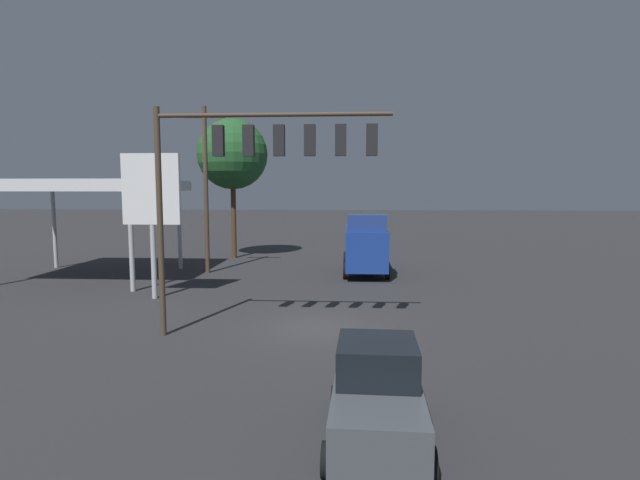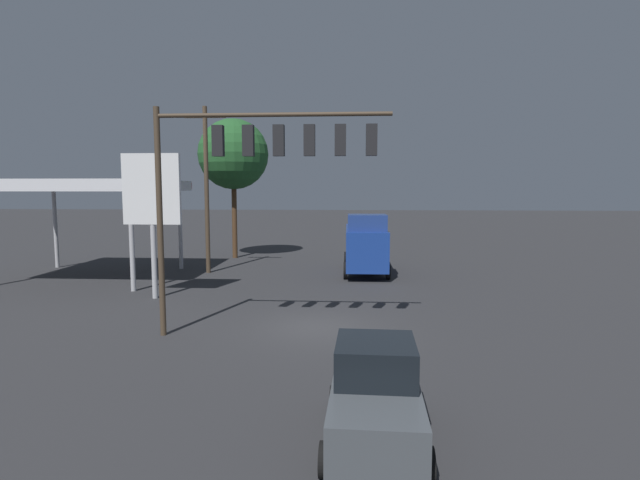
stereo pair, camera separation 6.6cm
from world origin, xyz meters
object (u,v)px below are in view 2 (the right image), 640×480
object	(u,v)px
utility_pole	(207,186)
delivery_truck	(366,245)
traffic_signal_assembly	(258,158)
hatchback_crossing	(375,395)
price_sign	(152,195)
street_tree	(233,155)

from	to	relation	value
utility_pole	delivery_truck	world-z (taller)	utility_pole
traffic_signal_assembly	hatchback_crossing	distance (m)	9.19
utility_pole	price_sign	distance (m)	7.04
utility_pole	street_tree	distance (m)	6.86
utility_pole	price_sign	xyz separation A→B (m)	(0.43, 7.01, -0.44)
utility_pole	hatchback_crossing	world-z (taller)	utility_pole
utility_pole	price_sign	size ratio (longest dim) A/B	1.49
hatchback_crossing	street_tree	distance (m)	28.17
hatchback_crossing	street_tree	size ratio (longest dim) A/B	0.39
traffic_signal_assembly	price_sign	world-z (taller)	traffic_signal_assembly
traffic_signal_assembly	delivery_truck	size ratio (longest dim) A/B	1.14
delivery_truck	street_tree	xyz separation A→B (m)	(9.27, -6.03, 5.71)
traffic_signal_assembly	price_sign	xyz separation A→B (m)	(5.90, -5.61, -1.27)
street_tree	delivery_truck	bearing A→B (deg)	146.98
price_sign	hatchback_crossing	xyz separation A→B (m)	(-9.46, 12.42, -3.76)
traffic_signal_assembly	delivery_truck	world-z (taller)	traffic_signal_assembly
traffic_signal_assembly	hatchback_crossing	bearing A→B (deg)	117.58
utility_pole	delivery_truck	distance (m)	9.98
hatchback_crossing	street_tree	xyz separation A→B (m)	(8.95, -25.92, 6.46)
street_tree	hatchback_crossing	bearing A→B (deg)	109.04
delivery_truck	hatchback_crossing	bearing A→B (deg)	-1.49
price_sign	street_tree	size ratio (longest dim) A/B	0.66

